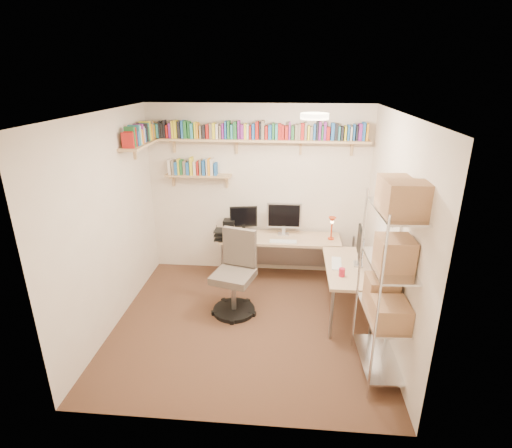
{
  "coord_description": "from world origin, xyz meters",
  "views": [
    {
      "loc": [
        0.46,
        -4.12,
        2.88
      ],
      "look_at": [
        0.06,
        0.55,
        1.1
      ],
      "focal_mm": 28.0,
      "sensor_mm": 36.0,
      "label": 1
    }
  ],
  "objects": [
    {
      "name": "wall_shelves",
      "position": [
        -0.43,
        1.3,
        2.03
      ],
      "size": [
        3.12,
        1.09,
        0.8
      ],
      "color": "#DAAD7B",
      "rests_on": "ground"
    },
    {
      "name": "room_shell",
      "position": [
        0.0,
        0.0,
        1.55
      ],
      "size": [
        3.24,
        3.04,
        2.52
      ],
      "color": "beige",
      "rests_on": "ground"
    },
    {
      "name": "corner_desk",
      "position": [
        0.47,
        0.96,
        0.66
      ],
      "size": [
        2.05,
        1.7,
        1.15
      ],
      "color": "tan",
      "rests_on": "ground"
    },
    {
      "name": "wire_rack",
      "position": [
        1.42,
        -0.72,
        1.26
      ],
      "size": [
        0.43,
        0.82,
        2.05
      ],
      "rotation": [
        0.0,
        0.0,
        0.05
      ],
      "color": "silver",
      "rests_on": "ground"
    },
    {
      "name": "ground",
      "position": [
        0.0,
        0.0,
        0.0
      ],
      "size": [
        3.2,
        3.2,
        0.0
      ],
      "primitive_type": "plane",
      "color": "#4F2F21",
      "rests_on": "ground"
    },
    {
      "name": "office_chair",
      "position": [
        -0.18,
        0.29,
        0.45
      ],
      "size": [
        0.58,
        0.6,
        1.07
      ],
      "rotation": [
        0.0,
        0.0,
        -0.27
      ],
      "color": "black",
      "rests_on": "ground"
    }
  ]
}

